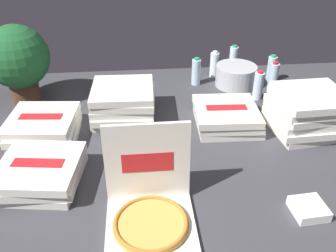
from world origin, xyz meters
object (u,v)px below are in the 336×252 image
(water_bottle_3, at_px, (271,69))
(pizza_stack_left_far, at_px, (307,111))
(open_pizza_box, at_px, (150,207))
(ice_bucket, at_px, (236,76))
(pizza_stack_left_mid, at_px, (44,126))
(pizza_stack_right_mid, at_px, (40,173))
(water_bottle_4, at_px, (233,58))
(potted_plant, at_px, (18,59))
(pizza_stack_center_far, at_px, (227,116))
(water_bottle_1, at_px, (273,76))
(pizza_stack_right_near, at_px, (124,102))
(water_bottle_0, at_px, (196,72))
(water_bottle_5, at_px, (258,86))
(napkin_pile, at_px, (309,209))
(water_bottle_2, at_px, (214,65))

(water_bottle_3, bearing_deg, pizza_stack_left_far, -92.79)
(open_pizza_box, distance_m, ice_bucket, 1.45)
(pizza_stack_left_mid, height_order, pizza_stack_right_mid, same)
(water_bottle_4, distance_m, potted_plant, 1.60)
(pizza_stack_center_far, height_order, water_bottle_1, water_bottle_1)
(pizza_stack_right_near, height_order, water_bottle_0, pizza_stack_right_near)
(pizza_stack_left_mid, height_order, water_bottle_5, water_bottle_5)
(pizza_stack_center_far, height_order, water_bottle_3, water_bottle_3)
(ice_bucket, xyz_separation_m, water_bottle_3, (0.28, 0.05, 0.02))
(pizza_stack_center_far, bearing_deg, napkin_pile, -75.74)
(open_pizza_box, relative_size, pizza_stack_left_far, 0.97)
(water_bottle_1, distance_m, napkin_pile, 1.24)
(pizza_stack_center_far, relative_size, pizza_stack_right_mid, 0.93)
(water_bottle_3, bearing_deg, open_pizza_box, -126.61)
(pizza_stack_left_far, height_order, water_bottle_0, pizza_stack_left_far)
(ice_bucket, relative_size, water_bottle_4, 1.44)
(water_bottle_0, xyz_separation_m, water_bottle_2, (0.16, 0.12, 0.00))
(ice_bucket, relative_size, potted_plant, 0.57)
(napkin_pile, bearing_deg, water_bottle_4, 87.87)
(pizza_stack_right_near, relative_size, water_bottle_5, 1.99)
(water_bottle_0, bearing_deg, pizza_stack_left_mid, -148.30)
(pizza_stack_center_far, height_order, potted_plant, potted_plant)
(pizza_stack_left_mid, distance_m, pizza_stack_right_mid, 0.43)
(pizza_stack_center_far, height_order, pizza_stack_right_mid, same)
(water_bottle_2, bearing_deg, pizza_stack_right_near, -140.90)
(pizza_stack_right_mid, distance_m, potted_plant, 0.95)
(pizza_stack_left_mid, distance_m, napkin_pile, 1.47)
(pizza_stack_right_near, height_order, water_bottle_5, pizza_stack_right_near)
(pizza_stack_right_mid, xyz_separation_m, potted_plant, (-0.28, 0.88, 0.24))
(open_pizza_box, xyz_separation_m, water_bottle_3, (0.98, 1.32, 0.02))
(water_bottle_0, height_order, potted_plant, potted_plant)
(pizza_stack_right_near, xyz_separation_m, water_bottle_5, (0.91, 0.17, -0.01))
(water_bottle_0, distance_m, napkin_pile, 1.38)
(open_pizza_box, distance_m, water_bottle_2, 1.55)
(water_bottle_1, bearing_deg, pizza_stack_left_mid, -162.58)
(water_bottle_2, bearing_deg, pizza_stack_center_far, -95.50)
(pizza_stack_center_far, bearing_deg, potted_plant, 161.16)
(water_bottle_5, bearing_deg, water_bottle_0, 144.78)
(pizza_stack_left_mid, relative_size, water_bottle_0, 1.95)
(pizza_stack_center_far, xyz_separation_m, pizza_stack_left_mid, (-1.08, -0.01, 0.00))
(pizza_stack_center_far, relative_size, water_bottle_0, 1.94)
(pizza_stack_right_mid, relative_size, water_bottle_1, 2.09)
(water_bottle_5, bearing_deg, pizza_stack_right_mid, -149.83)
(water_bottle_2, bearing_deg, water_bottle_5, -60.19)
(napkin_pile, bearing_deg, pizza_stack_center_far, 104.26)
(pizza_stack_left_far, height_order, pizza_stack_right_mid, pizza_stack_left_far)
(water_bottle_2, height_order, water_bottle_5, same)
(pizza_stack_left_mid, height_order, potted_plant, potted_plant)
(water_bottle_5, bearing_deg, pizza_stack_right_near, -169.62)
(open_pizza_box, relative_size, water_bottle_5, 1.94)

